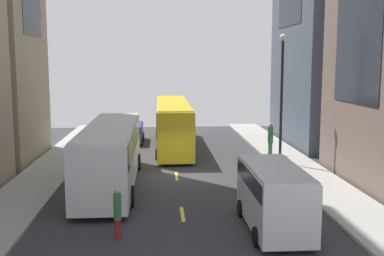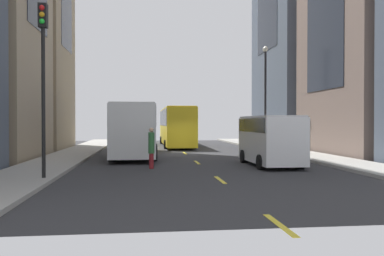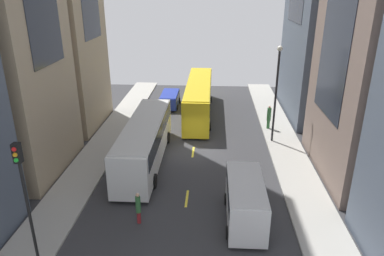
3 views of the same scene
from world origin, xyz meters
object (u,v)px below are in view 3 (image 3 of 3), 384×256
at_px(city_bus_white, 145,138).
at_px(traffic_light_near_corner, 24,186).
at_px(pedestrian_waiting_curb, 138,207).
at_px(pedestrian_crossing_near, 269,116).
at_px(streetcar_yellow, 199,96).
at_px(delivery_van_white, 245,198).
at_px(car_blue_0, 170,99).

distance_m(city_bus_white, traffic_light_near_corner, 12.37).
relative_size(city_bus_white, pedestrian_waiting_curb, 6.09).
bearing_deg(city_bus_white, pedestrian_crossing_near, 35.34).
bearing_deg(streetcar_yellow, city_bus_white, -107.87).
distance_m(delivery_van_white, car_blue_0, 22.25).
height_order(streetcar_yellow, traffic_light_near_corner, traffic_light_near_corner).
xyz_separation_m(streetcar_yellow, pedestrian_waiting_curb, (-2.66, -19.09, -1.06)).
height_order(city_bus_white, pedestrian_crossing_near, city_bus_white).
height_order(pedestrian_waiting_curb, traffic_light_near_corner, traffic_light_near_corner).
bearing_deg(traffic_light_near_corner, car_blue_0, 82.51).
height_order(pedestrian_crossing_near, traffic_light_near_corner, traffic_light_near_corner).
distance_m(car_blue_0, traffic_light_near_corner, 26.16).
relative_size(delivery_van_white, pedestrian_crossing_near, 2.40).
xyz_separation_m(city_bus_white, delivery_van_white, (7.14, -7.14, -0.50)).
distance_m(city_bus_white, pedestrian_crossing_near, 12.88).
xyz_separation_m(streetcar_yellow, traffic_light_near_corner, (-6.80, -23.02, 2.54)).
distance_m(delivery_van_white, pedestrian_waiting_curb, 6.19).
bearing_deg(streetcar_yellow, pedestrian_waiting_curb, -97.94).
xyz_separation_m(car_blue_0, traffic_light_near_corner, (-3.37, -25.67, 3.75)).
bearing_deg(pedestrian_waiting_curb, traffic_light_near_corner, -8.99).
bearing_deg(car_blue_0, traffic_light_near_corner, -97.49).
height_order(delivery_van_white, pedestrian_waiting_curb, delivery_van_white).
height_order(delivery_van_white, traffic_light_near_corner, traffic_light_near_corner).
relative_size(car_blue_0, traffic_light_near_corner, 0.67).
relative_size(delivery_van_white, pedestrian_waiting_curb, 2.71).
distance_m(streetcar_yellow, pedestrian_crossing_near, 7.91).
relative_size(city_bus_white, traffic_light_near_corner, 1.84).
xyz_separation_m(streetcar_yellow, pedestrian_crossing_near, (6.83, -3.91, -0.79)).
bearing_deg(traffic_light_near_corner, streetcar_yellow, 73.55).
height_order(city_bus_white, streetcar_yellow, streetcar_yellow).
height_order(streetcar_yellow, pedestrian_crossing_near, streetcar_yellow).
bearing_deg(car_blue_0, city_bus_white, -90.97).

